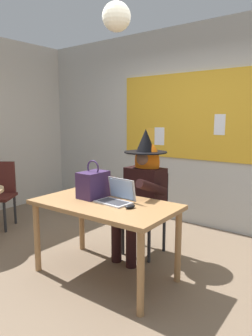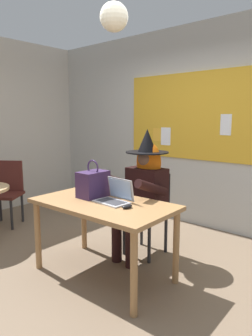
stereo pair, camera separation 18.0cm
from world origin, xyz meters
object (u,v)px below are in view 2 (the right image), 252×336
object	(u,v)px
chair_at_desk	(149,208)
laptop	(115,197)
computer_mouse	(127,206)
person_costumed	(143,186)
chair_spare_by_window	(7,189)
handbag	(93,184)
desk_main	(103,211)

from	to	relation	value
chair_at_desk	laptop	world-z (taller)	laptop
computer_mouse	laptop	bearing A→B (deg)	173.34
person_costumed	chair_at_desk	bearing A→B (deg)	-177.40
chair_spare_by_window	handbag	bearing A→B (deg)	51.96
person_costumed	chair_spare_by_window	bearing A→B (deg)	-76.09
desk_main	chair_spare_by_window	distance (m)	2.13
computer_mouse	handbag	world-z (taller)	handbag
laptop	computer_mouse	distance (m)	0.24
desk_main	handbag	xyz separation A→B (m)	(-0.22, 0.08, 0.23)
desk_main	chair_at_desk	world-z (taller)	chair_at_desk
desk_main	chair_at_desk	bearing A→B (deg)	89.94
handbag	chair_spare_by_window	bearing A→B (deg)	177.53
laptop	handbag	distance (m)	0.31
laptop	person_costumed	bearing A→B (deg)	102.84
person_costumed	computer_mouse	world-z (taller)	person_costumed
desk_main	person_costumed	bearing A→B (deg)	89.76
laptop	chair_spare_by_window	world-z (taller)	laptop
chair_at_desk	person_costumed	distance (m)	0.31
chair_spare_by_window	desk_main	bearing A→B (deg)	50.17
handbag	chair_at_desk	bearing A→B (deg)	71.90
chair_at_desk	handbag	size ratio (longest dim) A/B	2.42
desk_main	laptop	size ratio (longest dim) A/B	3.97
chair_at_desk	laptop	xyz separation A→B (m)	(0.08, -0.66, 0.27)
chair_at_desk	chair_spare_by_window	xyz separation A→B (m)	(-2.12, -0.58, -0.00)
person_costumed	handbag	world-z (taller)	person_costumed
desk_main	laptop	world-z (taller)	laptop
chair_at_desk	laptop	distance (m)	0.72
computer_mouse	chair_spare_by_window	bearing A→B (deg)	-170.10
person_costumed	chair_spare_by_window	distance (m)	2.19
handbag	person_costumed	bearing A→B (deg)	67.97
person_costumed	laptop	distance (m)	0.55
person_costumed	laptop	world-z (taller)	person_costumed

